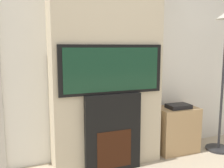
{
  "coord_description": "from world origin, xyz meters",
  "views": [
    {
      "loc": [
        -0.93,
        -0.82,
        1.34
      ],
      "look_at": [
        0.0,
        1.6,
        0.95
      ],
      "focal_mm": 40.0,
      "sensor_mm": 36.0,
      "label": 1
    }
  ],
  "objects_px": {
    "fireplace": "(112,132)",
    "media_stand": "(176,129)",
    "television": "(112,69)",
    "floor_lamp": "(224,60)"
  },
  "relations": [
    {
      "from": "television",
      "to": "floor_lamp",
      "type": "relative_size",
      "value": 0.64
    },
    {
      "from": "television",
      "to": "media_stand",
      "type": "relative_size",
      "value": 1.8
    },
    {
      "from": "fireplace",
      "to": "media_stand",
      "type": "height_order",
      "value": "fireplace"
    },
    {
      "from": "fireplace",
      "to": "media_stand",
      "type": "distance_m",
      "value": 0.97
    },
    {
      "from": "television",
      "to": "floor_lamp",
      "type": "bearing_deg",
      "value": -0.34
    },
    {
      "from": "media_stand",
      "to": "floor_lamp",
      "type": "bearing_deg",
      "value": -18.25
    },
    {
      "from": "television",
      "to": "floor_lamp",
      "type": "distance_m",
      "value": 1.5
    },
    {
      "from": "media_stand",
      "to": "fireplace",
      "type": "bearing_deg",
      "value": -169.84
    },
    {
      "from": "floor_lamp",
      "to": "television",
      "type": "bearing_deg",
      "value": 179.66
    },
    {
      "from": "fireplace",
      "to": "media_stand",
      "type": "bearing_deg",
      "value": 10.16
    }
  ]
}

